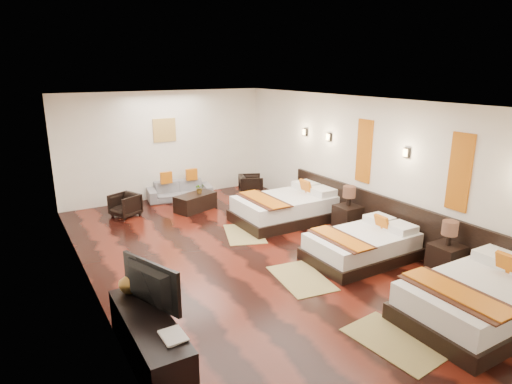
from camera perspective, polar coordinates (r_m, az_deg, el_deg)
floor at (r=7.94m, az=0.21°, el=-9.02°), size 5.50×9.50×0.01m
ceiling at (r=7.22m, az=0.23°, el=11.58°), size 5.50×9.50×0.01m
back_wall at (r=11.70m, az=-11.82°, el=6.00°), size 5.50×0.01×2.80m
left_wall at (r=6.55m, az=-20.95°, el=-2.45°), size 0.01×9.50×2.80m
right_wall at (r=9.13m, az=15.24°, el=3.04°), size 0.01×9.50×2.80m
headboard_panel at (r=8.84m, az=18.29°, el=-4.04°), size 0.08×6.60×0.90m
bed_near at (r=6.88m, az=27.54°, el=-12.38°), size 2.26×1.42×0.86m
bed_mid at (r=8.16m, az=13.80°, el=-6.80°), size 1.98×1.24×0.76m
bed_far at (r=9.90m, az=4.09°, el=-2.04°), size 2.31×1.45×0.88m
nightstand_a at (r=7.98m, az=23.66°, el=-7.69°), size 0.48×0.48×0.95m
nightstand_b at (r=9.45m, az=11.94°, el=-2.97°), size 0.49×0.49×0.98m
jute_mat_near at (r=6.09m, az=17.66°, el=-18.16°), size 0.86×1.27×0.01m
jute_mat_mid at (r=7.36m, az=5.95°, el=-11.17°), size 0.91×1.29×0.01m
jute_mat_far at (r=9.16m, az=-1.53°, el=-5.48°), size 1.11×1.38×0.01m
tv_console at (r=5.55m, az=-13.77°, el=-18.18°), size 0.50×1.80×0.55m
tv at (r=5.47m, az=-14.40°, el=-11.87°), size 0.48×0.99×0.58m
book at (r=4.98m, az=-12.18°, el=-18.38°), size 0.25×0.34×0.03m
figurine at (r=5.95m, az=-16.15°, el=-11.12°), size 0.31×0.31×0.31m
sofa at (r=11.64m, az=-9.95°, el=0.20°), size 1.74×0.90×0.48m
armchair_left at (r=10.61m, az=-16.77°, el=-1.65°), size 0.77×0.76×0.53m
armchair_right at (r=11.83m, az=-0.70°, el=0.90°), size 0.80×0.79×0.56m
coffee_table at (r=10.71m, az=-7.93°, el=-1.32°), size 1.11×0.81×0.40m
table_plant at (r=10.71m, az=-7.41°, el=0.50°), size 0.23×0.21×0.25m
orange_panel_a at (r=7.88m, az=25.12°, el=2.34°), size 0.04×0.40×1.30m
orange_panel_b at (r=9.27m, az=13.97°, el=5.21°), size 0.04×0.40×1.30m
sconce_mid at (r=8.49m, az=19.08°, el=4.89°), size 0.07×0.12×0.18m
sconce_far at (r=10.03m, az=9.53°, el=7.11°), size 0.07×0.12×0.18m
sconce_lounge at (r=10.72m, az=6.43°, el=7.79°), size 0.07×0.12×0.18m
gold_artwork at (r=11.62m, az=-11.90°, el=7.93°), size 0.60×0.04×0.60m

